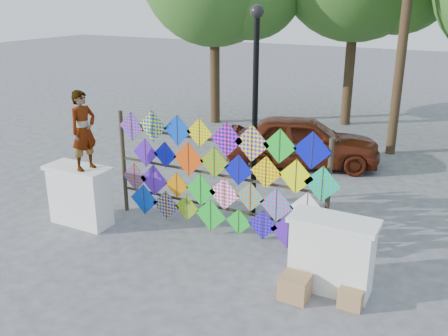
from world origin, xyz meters
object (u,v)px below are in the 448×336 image
(kite_rack, at_px, (218,177))
(sedan, at_px, (303,141))
(lamppost, at_px, (255,94))
(vendor_woman, at_px, (83,131))

(kite_rack, height_order, sedan, kite_rack)
(kite_rack, xyz_separation_m, lamppost, (0.20, 1.27, 1.46))
(vendor_woman, distance_m, lamppost, 3.56)
(vendor_woman, height_order, lamppost, lamppost)
(sedan, xyz_separation_m, lamppost, (0.13, -3.64, 1.97))
(sedan, height_order, lamppost, lamppost)
(kite_rack, relative_size, sedan, 1.15)
(vendor_woman, bearing_deg, kite_rack, -61.42)
(kite_rack, height_order, lamppost, lamppost)
(lamppost, bearing_deg, kite_rack, -98.86)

